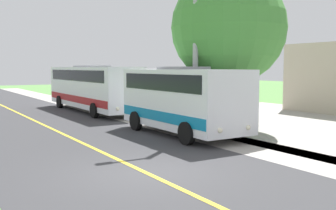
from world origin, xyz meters
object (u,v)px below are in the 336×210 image
at_px(shuttle_bus_front, 183,97).
at_px(tree_curbside, 228,28).
at_px(transit_bus_rear, 92,86).
at_px(street_light_pole, 193,36).

bearing_deg(shuttle_bus_front, tree_curbside, -172.93).
bearing_deg(transit_bus_rear, street_light_pole, 92.02).
height_order(street_light_pole, tree_curbside, street_light_pole).
bearing_deg(street_light_pole, transit_bus_rear, -87.98).
bearing_deg(shuttle_bus_front, transit_bus_rear, -89.67).
bearing_deg(tree_curbside, shuttle_bus_front, 7.07).
xyz_separation_m(transit_bus_rear, tree_curbside, (-2.92, 10.61, 3.15)).
relative_size(transit_bus_rear, tree_curbside, 1.48).
distance_m(shuttle_bus_front, tree_curbside, 4.31).
distance_m(transit_bus_rear, street_light_pole, 11.58).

